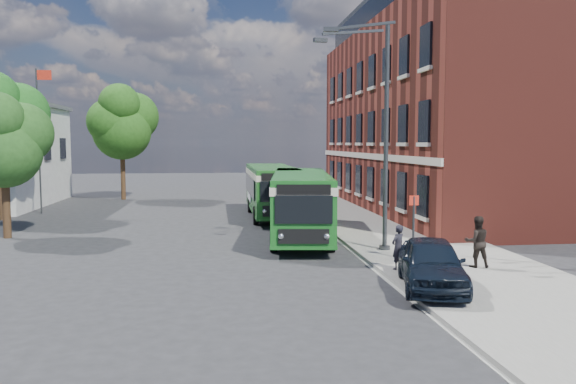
{
  "coord_description": "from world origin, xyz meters",
  "views": [
    {
      "loc": [
        -1.37,
        -23.63,
        4.42
      ],
      "look_at": [
        1.72,
        1.53,
        2.2
      ],
      "focal_mm": 35.0,
      "sensor_mm": 36.0,
      "label": 1
    }
  ],
  "objects": [
    {
      "name": "pavement",
      "position": [
        7.0,
        8.0,
        0.07
      ],
      "size": [
        6.0,
        48.0,
        0.15
      ],
      "primitive_type": "cube",
      "color": "gray",
      "rests_on": "ground"
    },
    {
      "name": "bus_stop_sign",
      "position": [
        5.6,
        -4.2,
        1.51
      ],
      "size": [
        0.35,
        0.08,
        2.52
      ],
      "color": "#343739",
      "rests_on": "ground"
    },
    {
      "name": "tree_right",
      "position": [
        -8.78,
        21.33,
        6.05
      ],
      "size": [
        5.28,
        5.02,
        8.92
      ],
      "color": "#3D2716",
      "rests_on": "ground"
    },
    {
      "name": "street_lamp",
      "position": [
        4.84,
        -2.0,
        4.79
      ],
      "size": [
        2.96,
        2.38,
        9.0
      ],
      "color": "#343739",
      "rests_on": "ground"
    },
    {
      "name": "pedestrian_a",
      "position": [
        4.6,
        -5.51,
        0.91
      ],
      "size": [
        0.66,
        0.61,
        1.51
      ],
      "primitive_type": "imported",
      "rotation": [
        0.0,
        0.0,
        3.75
      ],
      "color": "black",
      "rests_on": "pavement"
    },
    {
      "name": "bus_rear",
      "position": [
        1.74,
        9.74,
        1.83
      ],
      "size": [
        2.66,
        10.31,
        3.02
      ],
      "color": "#1E5D1F",
      "rests_on": "ground"
    },
    {
      "name": "flagpole",
      "position": [
        -12.45,
        13.0,
        4.94
      ],
      "size": [
        0.95,
        0.1,
        9.0
      ],
      "color": "#343739",
      "rests_on": "ground"
    },
    {
      "name": "ground",
      "position": [
        0.0,
        0.0,
        0.0
      ],
      "size": [
        120.0,
        120.0,
        0.0
      ],
      "primitive_type": "plane",
      "color": "#28282A",
      "rests_on": "ground"
    },
    {
      "name": "parked_car",
      "position": [
        4.8,
        -8.02,
        0.89
      ],
      "size": [
        2.75,
        4.66,
        1.49
      ],
      "primitive_type": "imported",
      "rotation": [
        0.0,
        0.0,
        -0.24
      ],
      "color": "black",
      "rests_on": "pavement"
    },
    {
      "name": "tree_left",
      "position": [
        -11.16,
        3.61,
        4.54
      ],
      "size": [
        3.97,
        3.77,
        6.7
      ],
      "color": "#3D2716",
      "rests_on": "ground"
    },
    {
      "name": "brick_office",
      "position": [
        14.0,
        12.0,
        6.97
      ],
      "size": [
        12.1,
        26.0,
        14.2
      ],
      "color": "maroon",
      "rests_on": "ground"
    },
    {
      "name": "pedestrian_b",
      "position": [
        7.41,
        -5.5,
        1.03
      ],
      "size": [
        0.94,
        0.77,
        1.77
      ],
      "primitive_type": "imported",
      "rotation": [
        0.0,
        0.0,
        3.02
      ],
      "color": "black",
      "rests_on": "pavement"
    },
    {
      "name": "bus_front",
      "position": [
        2.4,
        2.18,
        1.83
      ],
      "size": [
        3.9,
        11.15,
        3.02
      ],
      "color": "#19631E",
      "rests_on": "ground"
    },
    {
      "name": "tree_mid",
      "position": [
        -13.72,
        10.16,
        5.7
      ],
      "size": [
        4.97,
        4.73,
        8.39
      ],
      "color": "#3D2716",
      "rests_on": "ground"
    },
    {
      "name": "kerb_line",
      "position": [
        3.95,
        8.0,
        0.01
      ],
      "size": [
        0.12,
        48.0,
        0.01
      ],
      "primitive_type": "cube",
      "color": "beige",
      "rests_on": "ground"
    }
  ]
}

